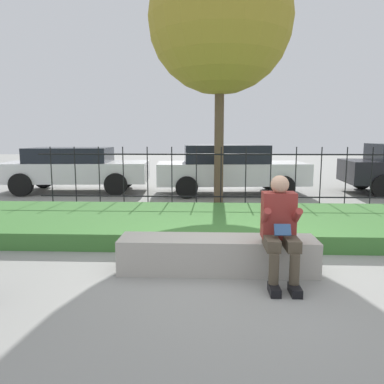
{
  "coord_description": "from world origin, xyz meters",
  "views": [
    {
      "loc": [
        -0.31,
        -4.49,
        1.67
      ],
      "look_at": [
        -0.56,
        1.56,
        0.76
      ],
      "focal_mm": 35.0,
      "sensor_mm": 36.0,
      "label": 1
    }
  ],
  "objects_px": {
    "stone_bench": "(217,256)",
    "car_parked_left": "(75,168)",
    "car_parked_center": "(230,168)",
    "tree_behind_fence": "(220,21)",
    "person_seated_reader": "(280,225)"
  },
  "relations": [
    {
      "from": "stone_bench",
      "to": "car_parked_left",
      "type": "relative_size",
      "value": 0.55
    },
    {
      "from": "car_parked_left",
      "to": "car_parked_center",
      "type": "xyz_separation_m",
      "value": [
        4.65,
        -0.2,
        0.02
      ]
    },
    {
      "from": "car_parked_left",
      "to": "tree_behind_fence",
      "type": "xyz_separation_m",
      "value": [
        4.29,
        -1.71,
        3.66
      ]
    },
    {
      "from": "stone_bench",
      "to": "car_parked_left",
      "type": "bearing_deg",
      "value": 121.88
    },
    {
      "from": "stone_bench",
      "to": "tree_behind_fence",
      "type": "relative_size",
      "value": 0.4
    },
    {
      "from": "stone_bench",
      "to": "tree_behind_fence",
      "type": "xyz_separation_m",
      "value": [
        0.15,
        4.94,
        4.2
      ]
    },
    {
      "from": "person_seated_reader",
      "to": "car_parked_left",
      "type": "xyz_separation_m",
      "value": [
        -4.83,
        6.94,
        0.06
      ]
    },
    {
      "from": "car_parked_center",
      "to": "car_parked_left",
      "type": "bearing_deg",
      "value": 172.73
    },
    {
      "from": "stone_bench",
      "to": "person_seated_reader",
      "type": "height_order",
      "value": "person_seated_reader"
    },
    {
      "from": "stone_bench",
      "to": "car_parked_center",
      "type": "height_order",
      "value": "car_parked_center"
    },
    {
      "from": "car_parked_left",
      "to": "car_parked_center",
      "type": "distance_m",
      "value": 4.65
    },
    {
      "from": "tree_behind_fence",
      "to": "car_parked_center",
      "type": "bearing_deg",
      "value": 76.43
    },
    {
      "from": "person_seated_reader",
      "to": "car_parked_left",
      "type": "height_order",
      "value": "car_parked_left"
    },
    {
      "from": "car_parked_center",
      "to": "tree_behind_fence",
      "type": "distance_m",
      "value": 3.96
    },
    {
      "from": "person_seated_reader",
      "to": "tree_behind_fence",
      "type": "height_order",
      "value": "tree_behind_fence"
    }
  ]
}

